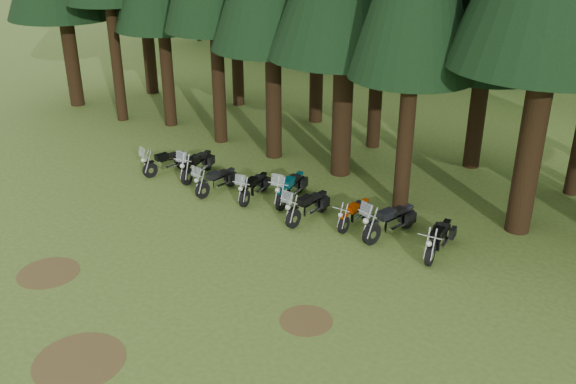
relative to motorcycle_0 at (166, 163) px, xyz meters
The scene contains 15 objects.
ground 7.83m from the motorcycle_0, 43.87° to the right, with size 120.00×120.00×0.00m, color #405C1F.
decid_3 20.15m from the motorcycle_0, 87.32° to the left, with size 6.12×5.95×7.65m.
decid_4 22.46m from the motorcycle_0, 70.96° to the left, with size 5.93×5.76×7.41m.
dirt_patch_0 7.88m from the motorcycle_0, 70.44° to the right, with size 1.80×1.80×0.01m, color #4C3D1E.
dirt_patch_1 11.27m from the motorcycle_0, 25.88° to the right, with size 1.40×1.40×0.01m, color #4C3D1E.
dirt_patch_2 11.53m from the motorcycle_0, 54.83° to the right, with size 2.20×2.20×0.01m, color #4C3D1E.
motorcycle_0 is the anchor object (origin of this frame).
motorcycle_1 1.38m from the motorcycle_0, 17.71° to the left, with size 0.83×2.33×1.47m.
motorcycle_2 2.89m from the motorcycle_0, ahead, with size 0.48×2.11×1.33m.
motorcycle_3 4.38m from the motorcycle_0, ahead, with size 0.65×2.12×1.34m.
motorcycle_4 5.63m from the motorcycle_0, ahead, with size 0.77×2.37×1.49m.
motorcycle_5 6.92m from the motorcycle_0, ahead, with size 0.50×2.27×1.42m.
motorcycle_6 8.43m from the motorcycle_0, ahead, with size 0.27×1.96×0.80m.
motorcycle_7 9.75m from the motorcycle_0, ahead, with size 0.91×2.45×1.55m.
motorcycle_8 11.49m from the motorcycle_0, ahead, with size 0.42×2.26×0.92m.
Camera 1 is at (12.17, -11.01, 10.09)m, focal length 40.00 mm.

